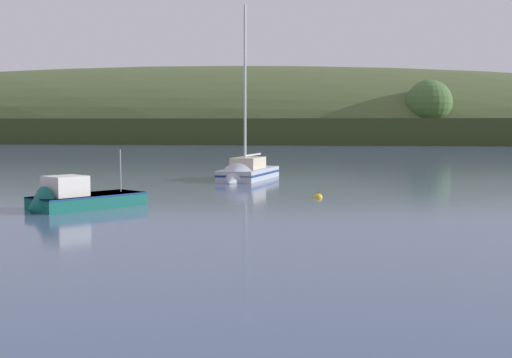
% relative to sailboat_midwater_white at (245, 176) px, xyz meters
% --- Properties ---
extents(far_shoreline_hill, '(488.76, 141.07, 44.75)m').
position_rel_sailboat_midwater_white_xyz_m(far_shoreline_hill, '(-28.72, 158.21, 0.06)').
color(far_shoreline_hill, '#35401E').
rests_on(far_shoreline_hill, ground).
extents(sailboat_midwater_white, '(4.88, 9.54, 15.16)m').
position_rel_sailboat_midwater_white_xyz_m(sailboat_midwater_white, '(0.00, 0.00, 0.00)').
color(sailboat_midwater_white, '#ADB2BC').
rests_on(sailboat_midwater_white, ground).
extents(fishing_boat_moored, '(5.94, 6.51, 3.95)m').
position_rel_sailboat_midwater_white_xyz_m(fishing_boat_moored, '(-7.44, -19.55, 0.09)').
color(fishing_boat_moored, '#0F564C').
rests_on(fishing_boat_moored, ground).
extents(mooring_buoy_midchannel, '(0.51, 0.51, 0.59)m').
position_rel_sailboat_midwater_white_xyz_m(mooring_buoy_midchannel, '(5.52, -13.04, -0.30)').
color(mooring_buoy_midchannel, yellow).
rests_on(mooring_buoy_midchannel, ground).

